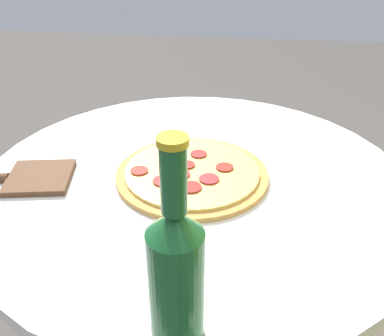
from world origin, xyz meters
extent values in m
cylinder|color=silver|center=(0.00, 0.00, 0.35)|extent=(0.09, 0.09, 0.66)
cylinder|color=silver|center=(0.00, 0.00, 0.69)|extent=(0.86, 0.86, 0.02)
cylinder|color=#C68E47|center=(0.01, -0.01, 0.71)|extent=(0.30, 0.30, 0.01)
cylinder|color=#EACC60|center=(0.01, -0.01, 0.72)|extent=(0.27, 0.27, 0.01)
cylinder|color=maroon|center=(0.03, -0.11, 0.72)|extent=(0.04, 0.04, 0.00)
cylinder|color=maroon|center=(-0.01, -0.02, 0.72)|extent=(0.03, 0.03, 0.00)
cylinder|color=maroon|center=(0.04, 0.03, 0.72)|extent=(0.04, 0.04, 0.00)
cylinder|color=maroon|center=(0.03, -0.03, 0.72)|extent=(0.04, 0.04, 0.00)
cylinder|color=maroon|center=(0.07, 0.00, 0.72)|extent=(0.04, 0.04, 0.00)
cylinder|color=maroon|center=(-0.01, 0.06, 0.72)|extent=(0.04, 0.04, 0.00)
cylinder|color=maroon|center=(-0.06, 0.00, 0.72)|extent=(0.03, 0.03, 0.00)
cylinder|color=maroon|center=(0.06, -0.05, 0.72)|extent=(0.04, 0.04, 0.00)
cylinder|color=#195628|center=(0.38, 0.02, 0.78)|extent=(0.07, 0.07, 0.16)
cone|color=#195628|center=(0.38, 0.02, 0.88)|extent=(0.07, 0.07, 0.03)
cylinder|color=#195628|center=(0.38, 0.02, 0.93)|extent=(0.03, 0.03, 0.08)
cylinder|color=gold|center=(0.38, 0.02, 0.97)|extent=(0.03, 0.03, 0.01)
cube|color=brown|center=(0.06, -0.30, 0.71)|extent=(0.14, 0.14, 0.01)
camera|label=1|loc=(0.73, 0.09, 1.16)|focal=40.00mm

